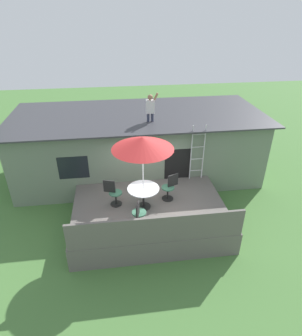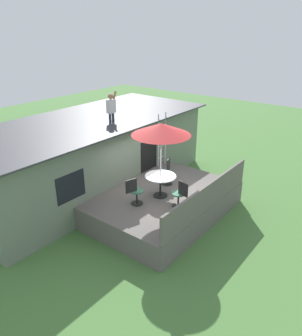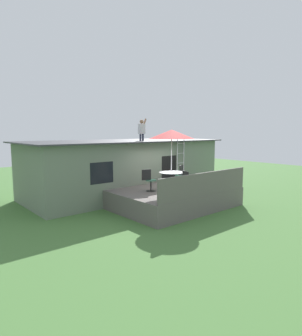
% 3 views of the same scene
% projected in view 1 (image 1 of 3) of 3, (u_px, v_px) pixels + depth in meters
% --- Properties ---
extents(ground_plane, '(40.00, 40.00, 0.00)m').
position_uv_depth(ground_plane, '(149.00, 223.00, 10.28)').
color(ground_plane, '#477538').
extents(house, '(10.50, 4.50, 2.80)m').
position_uv_depth(house, '(139.00, 145.00, 12.70)').
color(house, slate).
rests_on(house, ground).
extents(deck, '(5.12, 3.70, 0.80)m').
position_uv_depth(deck, '(149.00, 214.00, 10.09)').
color(deck, '#605B56').
rests_on(deck, ground).
extents(deck_railing, '(5.02, 0.08, 0.90)m').
position_uv_depth(deck_railing, '(157.00, 230.00, 8.11)').
color(deck_railing, '#605B56').
rests_on(deck_railing, deck).
extents(patio_table, '(1.04, 1.04, 0.74)m').
position_uv_depth(patio_table, '(143.00, 192.00, 9.51)').
color(patio_table, black).
rests_on(patio_table, deck).
extents(patio_umbrella, '(1.90, 1.90, 2.54)m').
position_uv_depth(patio_umbrella, '(143.00, 143.00, 8.64)').
color(patio_umbrella, silver).
rests_on(patio_umbrella, deck).
extents(step_ladder, '(0.52, 0.04, 2.20)m').
position_uv_depth(step_ladder, '(197.00, 153.00, 10.88)').
color(step_ladder, silver).
rests_on(step_ladder, deck).
extents(person_figure, '(0.47, 0.20, 1.11)m').
position_uv_depth(person_figure, '(151.00, 106.00, 10.95)').
color(person_figure, '#33384C').
rests_on(person_figure, house).
extents(patio_chair_left, '(0.61, 0.44, 0.92)m').
position_uv_depth(patio_chair_left, '(113.00, 193.00, 9.71)').
color(patio_chair_left, black).
rests_on(patio_chair_left, deck).
extents(patio_chair_right, '(0.60, 0.44, 0.92)m').
position_uv_depth(patio_chair_right, '(170.00, 187.00, 10.01)').
color(patio_chair_right, black).
rests_on(patio_chair_right, deck).
extents(patio_chair_near, '(0.44, 0.61, 0.92)m').
position_uv_depth(patio_chair_near, '(139.00, 214.00, 8.72)').
color(patio_chair_near, black).
rests_on(patio_chair_near, deck).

